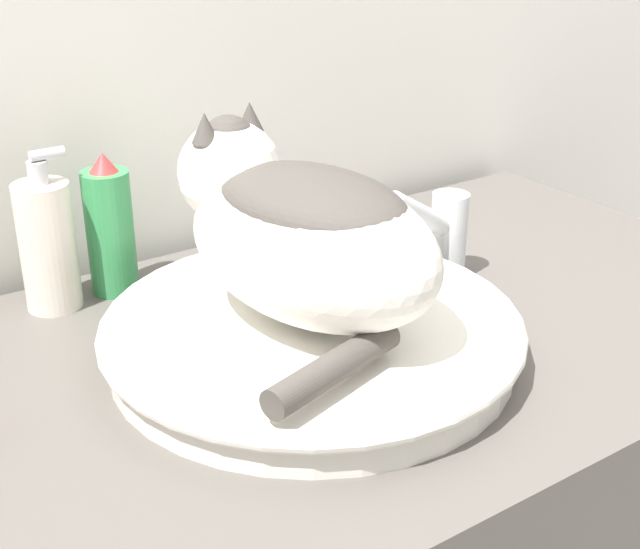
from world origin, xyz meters
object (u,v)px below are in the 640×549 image
at_px(spray_bottle_trigger, 110,229).
at_px(soap_pump_bottle, 48,244).
at_px(cat, 300,228).
at_px(faucet, 442,231).

bearing_deg(spray_bottle_trigger, soap_pump_bottle, 180.00).
relative_size(cat, soap_pump_bottle, 1.78).
distance_m(cat, soap_pump_bottle, 0.31).
bearing_deg(soap_pump_bottle, cat, -54.91).
relative_size(faucet, spray_bottle_trigger, 0.86).
height_order(cat, faucet, cat).
bearing_deg(cat, spray_bottle_trigger, 9.69).
bearing_deg(spray_bottle_trigger, cat, -67.88).
xyz_separation_m(cat, soap_pump_bottle, (-0.17, 0.25, -0.06)).
bearing_deg(faucet, soap_pump_bottle, -41.54).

